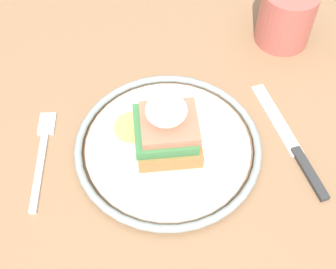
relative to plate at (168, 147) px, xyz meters
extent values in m
cube|color=#846042|center=(-0.03, 0.02, -0.02)|extent=(1.13, 0.68, 0.03)
cylinder|color=silver|center=(0.00, 0.00, 0.00)|extent=(0.22, 0.22, 0.01)
torus|color=gray|center=(0.00, 0.00, 0.00)|extent=(0.24, 0.24, 0.01)
cube|color=olive|center=(0.00, 0.00, 0.02)|extent=(0.08, 0.08, 0.02)
cube|color=#38703D|center=(0.00, 0.00, 0.03)|extent=(0.08, 0.08, 0.01)
cube|color=#AD664C|center=(0.00, 0.00, 0.05)|extent=(0.07, 0.07, 0.01)
ellipsoid|color=white|center=(0.00, 0.00, 0.07)|extent=(0.05, 0.05, 0.04)
cylinder|color=#E5C656|center=(-0.04, 0.03, 0.01)|extent=(0.05, 0.05, 0.00)
cube|color=silver|center=(-0.17, -0.02, -0.01)|extent=(0.02, 0.12, 0.00)
cube|color=silver|center=(-0.16, 0.06, -0.01)|extent=(0.02, 0.04, 0.00)
cube|color=#2D2D2D|center=(0.17, -0.06, 0.00)|extent=(0.03, 0.08, 0.01)
cube|color=silver|center=(0.15, 0.04, -0.01)|extent=(0.05, 0.13, 0.00)
cylinder|color=#AD5147|center=(0.20, 0.19, 0.04)|extent=(0.08, 0.08, 0.09)
camera|label=1|loc=(-0.03, -0.34, 0.51)|focal=50.00mm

